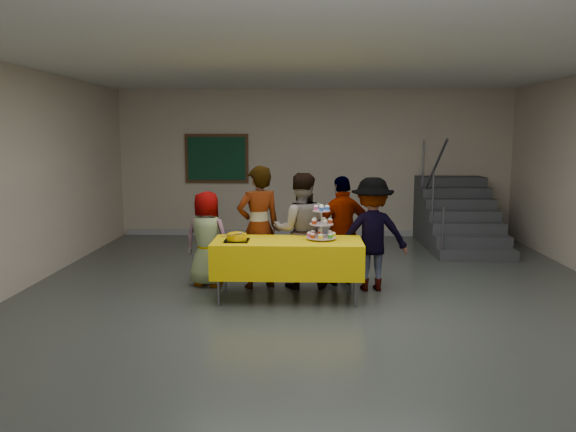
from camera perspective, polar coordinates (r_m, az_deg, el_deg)
name	(u,v)px	position (r m, az deg, el deg)	size (l,w,h in m)	color
room_shell	(321,131)	(6.55, 3.40, 8.62)	(10.00, 10.04, 3.02)	#4C514C
bake_table	(288,257)	(7.11, -0.05, -4.17)	(1.88, 0.78, 0.77)	#595960
cupcake_stand	(321,226)	(7.10, 3.41, -1.07)	(0.38, 0.38, 0.44)	silver
bear_cake	(237,236)	(7.03, -5.22, -2.08)	(0.32, 0.36, 0.12)	black
schoolchild_a	(207,239)	(7.83, -8.24, -2.31)	(0.65, 0.42, 1.32)	slate
schoolchild_b	(259,227)	(7.65, -3.00, -1.14)	(0.61, 0.40, 1.68)	slate
schoolchild_c	(301,231)	(7.66, 1.29, -1.49)	(0.77, 0.60, 1.58)	slate
schoolchild_d	(343,231)	(7.85, 5.60, -1.49)	(0.89, 0.37, 1.53)	slate
schoolchild_e	(372,234)	(7.62, 8.52, -1.84)	(0.99, 0.57, 1.53)	slate
staircase	(456,219)	(11.16, 16.71, -0.32)	(1.30, 2.40, 2.04)	#424447
noticeboard	(217,159)	(11.65, -7.25, 5.81)	(1.30, 0.05, 1.00)	#472B16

